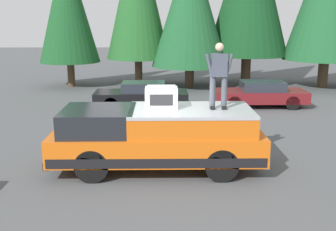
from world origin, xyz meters
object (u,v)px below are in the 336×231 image
compressor_unit (161,97)px  person_on_truck_bed (219,74)px  parked_car_maroon (260,94)px  parked_car_black (142,95)px  pickup_truck (157,138)px

compressor_unit → person_on_truck_bed: person_on_truck_bed is taller
parked_car_maroon → parked_car_black: (-0.20, 5.34, 0.00)m
parked_car_maroon → compressor_unit: bearing=149.8°
pickup_truck → parked_car_maroon: (7.86, -4.59, -0.29)m
person_on_truck_bed → parked_car_maroon: person_on_truck_bed is taller
person_on_truck_bed → parked_car_black: (7.66, 2.33, -1.97)m
pickup_truck → person_on_truck_bed: (-0.00, -1.58, 1.68)m
compressor_unit → person_on_truck_bed: (-0.18, -1.47, 0.62)m
pickup_truck → compressor_unit: size_ratio=6.60×
compressor_unit → parked_car_maroon: bearing=-30.2°
person_on_truck_bed → parked_car_maroon: 8.65m
compressor_unit → parked_car_black: 7.66m
person_on_truck_bed → parked_car_black: 8.25m
pickup_truck → compressor_unit: bearing=-33.1°
compressor_unit → person_on_truck_bed: size_ratio=0.50×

